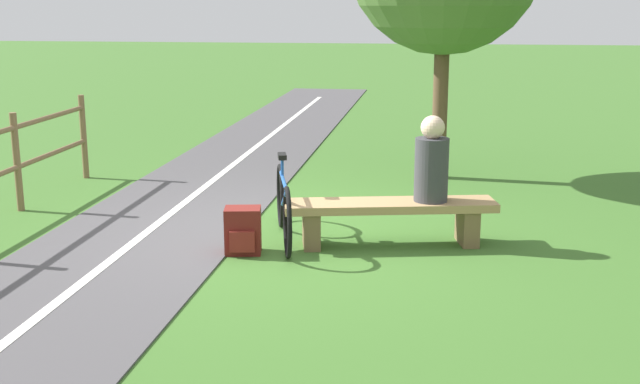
# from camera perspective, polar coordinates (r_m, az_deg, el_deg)

# --- Properties ---
(ground_plane) EXTENTS (80.00, 80.00, 0.00)m
(ground_plane) POSITION_cam_1_polar(r_m,az_deg,el_deg) (8.30, -3.25, -2.84)
(ground_plane) COLOR #3D6B28
(bench) EXTENTS (2.10, 0.85, 0.44)m
(bench) POSITION_cam_1_polar(r_m,az_deg,el_deg) (7.78, 5.05, -1.57)
(bench) COLOR #A88456
(bench) RESTS_ON ground_plane
(person_seated) EXTENTS (0.39, 0.39, 0.84)m
(person_seated) POSITION_cam_1_polar(r_m,az_deg,el_deg) (7.74, 8.00, 2.05)
(person_seated) COLOR #38383D
(person_seated) RESTS_ON bench
(bicycle) EXTENTS (0.48, 1.68, 0.86)m
(bicycle) POSITION_cam_1_polar(r_m,az_deg,el_deg) (7.89, -2.62, -1.01)
(bicycle) COLOR black
(bicycle) RESTS_ON ground_plane
(backpack) EXTENTS (0.38, 0.34, 0.44)m
(backpack) POSITION_cam_1_polar(r_m,az_deg,el_deg) (7.56, -5.55, -2.80)
(backpack) COLOR maroon
(backpack) RESTS_ON ground_plane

